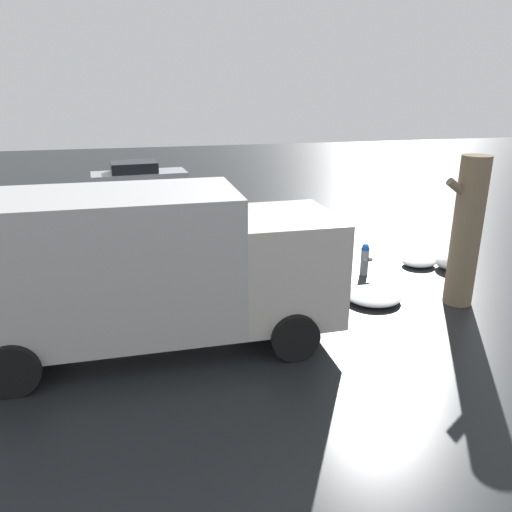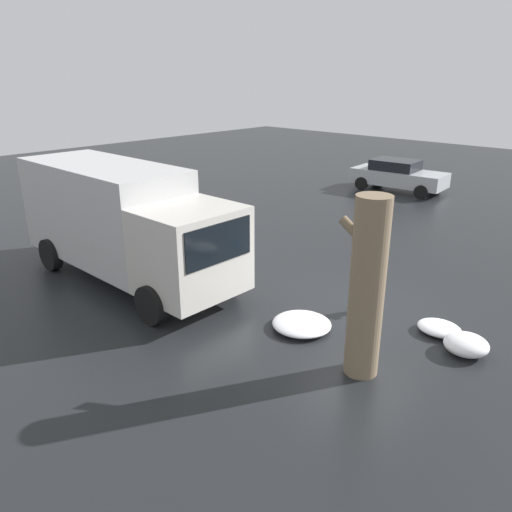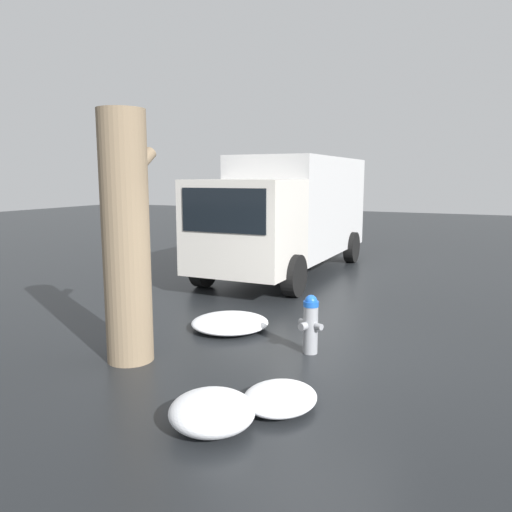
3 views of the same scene
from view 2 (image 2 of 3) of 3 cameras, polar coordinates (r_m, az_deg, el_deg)
ground_plane at (r=12.03m, az=11.87°, el=-6.22°), size 60.00×60.00×0.00m
fire_hydrant at (r=11.84m, az=12.03°, el=-4.32°), size 0.33×0.41×0.86m
tree_trunk at (r=9.02m, az=12.54°, el=-3.60°), size 0.96×0.63×3.38m
delivery_truck at (r=13.55m, az=-15.00°, el=4.03°), size 7.12×2.52×3.02m
parked_car at (r=24.59m, az=15.90°, el=8.90°), size 4.39×2.22×1.43m
snow_pile_by_hydrant at (r=11.52m, az=20.21°, el=-7.74°), size 0.93×0.80×0.23m
snow_pile_curbside at (r=11.05m, az=5.24°, el=-7.72°), size 1.30×1.28×0.22m
snow_pile_by_tree at (r=10.91m, az=22.89°, el=-9.30°), size 0.87×0.87×0.38m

